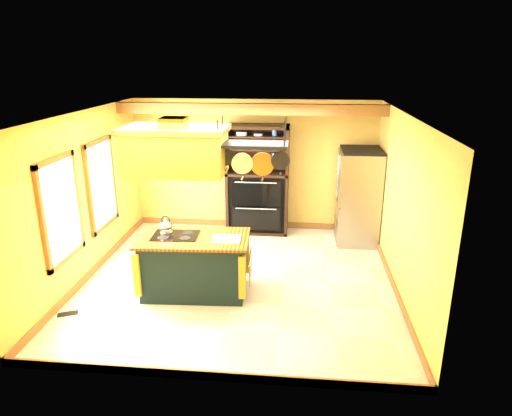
% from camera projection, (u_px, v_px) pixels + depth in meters
% --- Properties ---
extents(floor, '(5.00, 5.00, 0.00)m').
position_uv_depth(floor, '(239.00, 279.00, 7.54)').
color(floor, beige).
rests_on(floor, ground).
extents(ceiling, '(5.00, 5.00, 0.00)m').
position_uv_depth(ceiling, '(237.00, 114.00, 6.69)').
color(ceiling, white).
rests_on(ceiling, wall_back).
extents(wall_back, '(5.00, 0.02, 2.70)m').
position_uv_depth(wall_back, '(254.00, 165.00, 9.47)').
color(wall_back, gold).
rests_on(wall_back, floor).
extents(wall_front, '(5.00, 0.02, 2.70)m').
position_uv_depth(wall_front, '(206.00, 274.00, 4.75)').
color(wall_front, gold).
rests_on(wall_front, floor).
extents(wall_left, '(0.02, 5.00, 2.70)m').
position_uv_depth(wall_left, '(84.00, 197.00, 7.34)').
color(wall_left, gold).
rests_on(wall_left, floor).
extents(wall_right, '(0.02, 5.00, 2.70)m').
position_uv_depth(wall_right, '(402.00, 206.00, 6.88)').
color(wall_right, gold).
rests_on(wall_right, floor).
extents(ceiling_beam, '(5.00, 0.15, 0.20)m').
position_uv_depth(ceiling_beam, '(250.00, 109.00, 8.33)').
color(ceiling_beam, '#965E2E').
rests_on(ceiling_beam, ceiling).
extents(window_near, '(0.06, 1.06, 1.56)m').
position_uv_depth(window_near, '(61.00, 210.00, 6.57)').
color(window_near, '#965E2E').
rests_on(window_near, wall_left).
extents(window_far, '(0.06, 1.06, 1.56)m').
position_uv_depth(window_far, '(102.00, 184.00, 7.89)').
color(window_far, '#965E2E').
rests_on(window_far, wall_left).
extents(kitchen_island, '(1.71, 1.01, 1.11)m').
position_uv_depth(kitchen_island, '(194.00, 264.00, 7.00)').
color(kitchen_island, black).
rests_on(kitchen_island, floor).
extents(range_hood, '(1.49, 0.84, 0.80)m').
position_uv_depth(range_hood, '(175.00, 149.00, 6.45)').
color(range_hood, gold).
rests_on(range_hood, ceiling).
extents(pot_rack, '(1.05, 0.50, 0.82)m').
position_uv_depth(pot_rack, '(253.00, 151.00, 6.35)').
color(pot_rack, black).
rests_on(pot_rack, ceiling).
extents(refrigerator, '(0.78, 0.93, 1.81)m').
position_uv_depth(refrigerator, '(358.00, 198.00, 8.86)').
color(refrigerator, '#92959A').
rests_on(refrigerator, floor).
extents(hutch, '(1.26, 0.57, 2.23)m').
position_uv_depth(hutch, '(258.00, 191.00, 9.39)').
color(hutch, black).
rests_on(hutch, floor).
extents(floor_register, '(0.30, 0.22, 0.01)m').
position_uv_depth(floor_register, '(68.00, 314.00, 6.52)').
color(floor_register, black).
rests_on(floor_register, floor).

